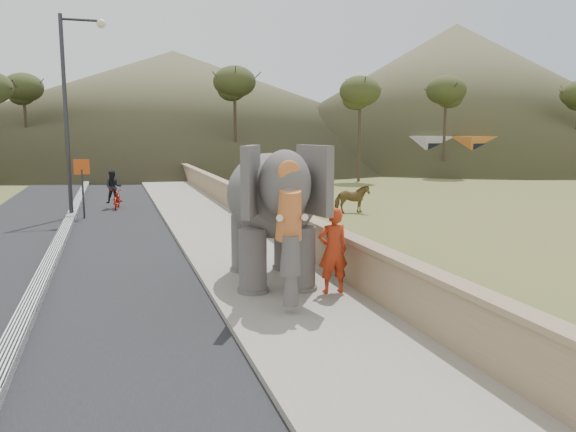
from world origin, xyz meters
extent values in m
plane|color=olive|center=(0.00, 0.00, 0.00)|extent=(160.00, 160.00, 0.00)
cube|color=black|center=(-5.00, 10.00, 0.01)|extent=(7.00, 120.00, 0.03)
cube|color=black|center=(-5.00, 10.00, 0.11)|extent=(0.35, 120.00, 0.22)
cube|color=#9E9687|center=(0.00, 10.00, 0.07)|extent=(3.00, 120.00, 0.15)
cube|color=tan|center=(1.65, 10.00, 0.55)|extent=(0.30, 120.00, 1.10)
cylinder|color=#29292E|center=(-5.00, 16.96, 4.00)|extent=(0.16, 0.16, 8.00)
cylinder|color=#29292E|center=(-4.20, 16.96, 7.80)|extent=(1.60, 0.10, 0.10)
sphere|color=#FFF2CC|center=(-3.50, 16.96, 7.70)|extent=(0.36, 0.36, 0.36)
cylinder|color=#2D2D33|center=(-4.50, 16.53, 1.00)|extent=(0.08, 0.08, 2.00)
cube|color=#CF4B13|center=(-4.50, 16.53, 2.10)|extent=(0.60, 0.05, 0.60)
imported|color=brown|center=(6.45, 14.85, 0.62)|extent=(1.58, 1.01, 1.23)
imported|color=silver|center=(16.82, 36.78, 0.72)|extent=(4.54, 2.89, 1.44)
cube|color=silver|center=(26.30, 34.36, 1.55)|extent=(11.10, 2.99, 3.10)
cube|color=orange|center=(28.94, 33.21, 1.55)|extent=(11.28, 4.56, 3.10)
cone|color=brown|center=(36.00, 52.00, 8.00)|extent=(56.00, 56.00, 16.00)
cone|color=brown|center=(5.00, 70.00, 7.00)|extent=(80.00, 80.00, 14.00)
imported|color=#B52F13|center=(0.95, 3.39, 1.05)|extent=(0.66, 0.43, 1.80)
imported|color=maroon|center=(-3.17, 19.26, 0.47)|extent=(0.80, 1.83, 0.93)
imported|color=black|center=(-3.33, 19.26, 1.00)|extent=(0.79, 0.64, 1.50)
camera|label=1|loc=(-3.35, -7.19, 3.49)|focal=35.00mm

